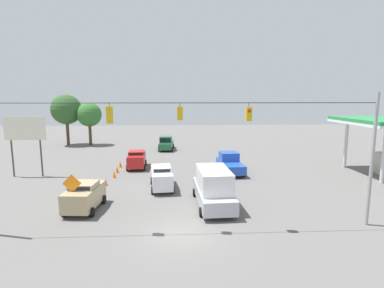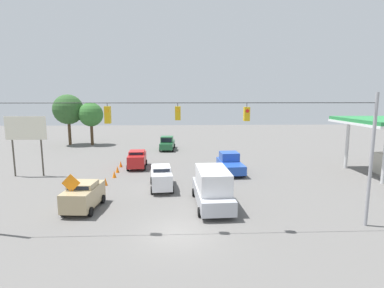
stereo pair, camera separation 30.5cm
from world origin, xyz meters
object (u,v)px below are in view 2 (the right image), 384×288
object	(u,v)px
traffic_cone_farthest	(121,164)
work_zone_sign	(71,186)
sedan_red_withflow_far	(137,159)
traffic_cone_fourth	(114,174)
traffic_cone_third	(105,182)
traffic_cone_fifth	(117,169)
roadside_billboard	(26,132)
pickup_truck_blue_oncoming_far	(230,164)
tree_horizon_left	(68,110)
overhead_signal_span	(177,146)
tree_horizon_right	(91,115)
box_truck_silver_crossing_near	(212,187)
traffic_cone_second	(102,188)
sedan_tan_parked_shoulder	(84,195)
traffic_cone_nearest	(91,199)
sedan_white_withflow_mid	(161,177)
pickup_truck_green_withflow_deep	(167,143)

from	to	relation	value
traffic_cone_farthest	work_zone_sign	distance (m)	14.15
sedan_red_withflow_far	traffic_cone_fourth	size ratio (longest dim) A/B	6.06
traffic_cone_third	work_zone_sign	world-z (taller)	work_zone_sign
traffic_cone_fifth	roadside_billboard	world-z (taller)	roadside_billboard
pickup_truck_blue_oncoming_far	tree_horizon_left	size ratio (longest dim) A/B	0.64
overhead_signal_span	pickup_truck_blue_oncoming_far	distance (m)	15.32
sedan_red_withflow_far	tree_horizon_right	bearing A→B (deg)	-59.84
overhead_signal_span	roadside_billboard	xyz separation A→B (m)	(15.18, -13.07, -0.63)
traffic_cone_farthest	tree_horizon_right	bearing A→B (deg)	-64.47
traffic_cone_third	traffic_cone_farthest	distance (m)	7.26
box_truck_silver_crossing_near	traffic_cone_third	xyz separation A→B (m)	(9.17, -5.58, -1.04)
pickup_truck_blue_oncoming_far	traffic_cone_second	bearing A→B (deg)	27.82
sedan_tan_parked_shoulder	work_zone_sign	distance (m)	1.40
pickup_truck_blue_oncoming_far	traffic_cone_fourth	size ratio (longest dim) A/B	7.62
pickup_truck_blue_oncoming_far	traffic_cone_second	distance (m)	13.50
traffic_cone_nearest	tree_horizon_right	size ratio (longest dim) A/B	0.10
sedan_tan_parked_shoulder	roadside_billboard	size ratio (longest dim) A/B	0.67
sedan_red_withflow_far	tree_horizon_left	size ratio (longest dim) A/B	0.51
sedan_white_withflow_mid	pickup_truck_blue_oncoming_far	bearing A→B (deg)	-142.69
traffic_cone_second	traffic_cone_third	bearing A→B (deg)	-83.66
traffic_cone_fourth	sedan_tan_parked_shoulder	bearing A→B (deg)	87.82
sedan_tan_parked_shoulder	traffic_cone_fourth	world-z (taller)	sedan_tan_parked_shoulder
sedan_tan_parked_shoulder	traffic_cone_fourth	distance (m)	8.57
overhead_signal_span	traffic_cone_second	bearing A→B (deg)	-49.08
sedan_white_withflow_mid	pickup_truck_blue_oncoming_far	xyz separation A→B (m)	(-7.00, -5.33, -0.07)
roadside_billboard	pickup_truck_green_withflow_deep	bearing A→B (deg)	-131.90
traffic_cone_fourth	traffic_cone_third	bearing A→B (deg)	84.88
sedan_white_withflow_mid	sedan_tan_parked_shoulder	bearing A→B (deg)	42.39
overhead_signal_span	tree_horizon_left	size ratio (longest dim) A/B	2.79
box_truck_silver_crossing_near	traffic_cone_farthest	bearing A→B (deg)	-54.44
overhead_signal_span	tree_horizon_left	bearing A→B (deg)	-61.36
traffic_cone_third	sedan_red_withflow_far	bearing A→B (deg)	-105.78
sedan_white_withflow_mid	pickup_truck_blue_oncoming_far	world-z (taller)	pickup_truck_blue_oncoming_far
overhead_signal_span	traffic_cone_fifth	distance (m)	16.28
sedan_tan_parked_shoulder	traffic_cone_farthest	xyz separation A→B (m)	(-0.08, -13.15, -0.68)
pickup_truck_blue_oncoming_far	traffic_cone_third	world-z (taller)	pickup_truck_blue_oncoming_far
traffic_cone_nearest	traffic_cone_farthest	world-z (taller)	same
sedan_tan_parked_shoulder	roadside_billboard	bearing A→B (deg)	-48.36
sedan_white_withflow_mid	traffic_cone_third	bearing A→B (deg)	-11.96
box_truck_silver_crossing_near	tree_horizon_right	xyz separation A→B (m)	(17.14, -29.51, 3.70)
traffic_cone_nearest	work_zone_sign	distance (m)	2.77
traffic_cone_third	tree_horizon_left	size ratio (longest dim) A/B	0.08
sedan_tan_parked_shoulder	tree_horizon_left	bearing A→B (deg)	-68.82
traffic_cone_fourth	tree_horizon_left	xyz separation A→B (m)	(11.99, -21.57, 5.59)
box_truck_silver_crossing_near	tree_horizon_left	size ratio (longest dim) A/B	0.78
pickup_truck_green_withflow_deep	roadside_billboard	distance (m)	20.47
box_truck_silver_crossing_near	traffic_cone_second	xyz separation A→B (m)	(8.94, -3.52, -1.04)
traffic_cone_farthest	tree_horizon_left	bearing A→B (deg)	-55.29
pickup_truck_green_withflow_deep	traffic_cone_fourth	bearing A→B (deg)	73.73
traffic_cone_second	traffic_cone_fifth	xyz separation A→B (m)	(0.10, -6.78, 0.00)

